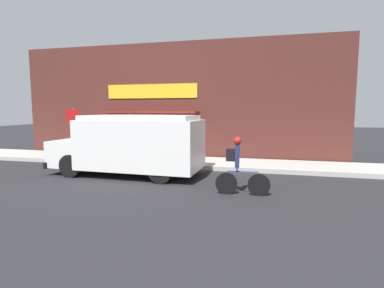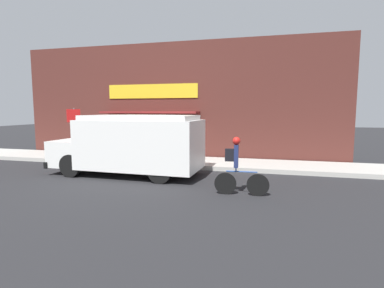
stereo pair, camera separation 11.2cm
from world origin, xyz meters
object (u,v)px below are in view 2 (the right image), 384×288
object	(u,v)px
cyclist	(237,166)
trash_bin	(91,147)
school_bus	(132,144)
stop_sign_post	(74,125)

from	to	relation	value
cyclist	trash_bin	bearing A→B (deg)	145.42
school_bus	cyclist	size ratio (longest dim) A/B	3.39
stop_sign_post	trash_bin	bearing A→B (deg)	90.52
school_bus	stop_sign_post	xyz separation A→B (m)	(-3.87, 1.89, 0.58)
trash_bin	cyclist	bearing A→B (deg)	-31.37
school_bus	trash_bin	distance (m)	5.05
cyclist	trash_bin	size ratio (longest dim) A/B	2.30
cyclist	trash_bin	xyz separation A→B (m)	(-8.02, 4.89, -0.30)
stop_sign_post	cyclist	bearing A→B (deg)	-24.26
stop_sign_post	school_bus	bearing A→B (deg)	-26.11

